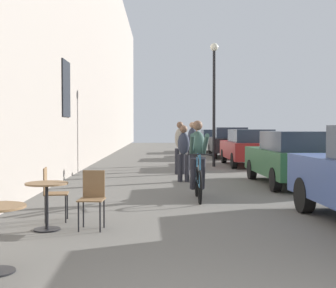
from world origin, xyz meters
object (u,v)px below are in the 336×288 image
Objects in this scene: parked_car_fifth at (212,140)px; pedestrian_mid at (180,145)px; cafe_chair_mid_toward_street at (52,190)px; pedestrian_furthest at (195,142)px; pedestrian_near at (184,150)px; pedestrian_far at (192,143)px; parked_car_second at (292,157)px; street_lamp at (214,88)px; parked_car_fourth at (229,142)px; cyclist_on_bicycle at (198,162)px; cafe_chair_mid_toward_wall at (92,195)px; parked_car_third at (248,147)px; cafe_table_mid at (47,196)px.

pedestrian_mid is at bearing -101.01° from parked_car_fifth.
pedestrian_furthest is (3.27, 11.46, 0.45)m from cafe_chair_mid_toward_street.
pedestrian_far is (0.52, 3.62, 0.08)m from pedestrian_near.
parked_car_second is (2.36, -4.47, -0.24)m from pedestrian_far.
street_lamp is 1.21× the size of parked_car_fifth.
street_lamp is (0.69, -0.91, 2.14)m from pedestrian_furthest.
pedestrian_furthest reaches higher than parked_car_fourth.
parked_car_fifth is at bearing 82.35° from cyclist_on_bicycle.
cafe_chair_mid_toward_street is 0.95m from cafe_chair_mid_toward_wall.
cyclist_on_bicycle is at bearing -140.43° from parked_car_second.
parked_car_third is at bearing 63.58° from cafe_chair_mid_toward_street.
street_lamp is at bearing 70.83° from cafe_table_mid.
pedestrian_far is at bearing -123.43° from street_lamp.
pedestrian_furthest is at bearing -114.41° from parked_car_fourth.
cafe_chair_mid_toward_street is at bearing -110.61° from street_lamp.
cafe_table_mid is 0.17× the size of parked_car_third.
parked_car_fourth is at bearing 65.59° from pedestrian_furthest.
pedestrian_furthest is 0.41× the size of parked_car_third.
pedestrian_far is 5.05m from parked_car_second.
cyclist_on_bicycle is at bearing -87.37° from pedestrian_near.
cafe_chair_mid_toward_wall is (0.76, -0.57, 0.00)m from cafe_chair_mid_toward_street.
pedestrian_far is at bearing 117.82° from parked_car_second.
cafe_chair_mid_toward_wall is 0.22× the size of parked_car_second.
pedestrian_far is 0.42× the size of parked_car_third.
parked_car_fifth is at bearing 78.99° from pedestrian_mid.
cafe_chair_mid_toward_street is at bearing -108.51° from parked_car_fourth.
cafe_table_mid is 0.68m from cafe_chair_mid_toward_wall.
pedestrian_far is at bearing 70.93° from pedestrian_mid.
pedestrian_near is 5.73m from street_lamp.
pedestrian_mid reaches higher than pedestrian_near.
pedestrian_furthest is 0.39× the size of parked_car_fourth.
pedestrian_furthest is at bearing 78.18° from cafe_chair_mid_toward_wall.
street_lamp is 2.77m from parked_car_third.
parked_car_fourth is at bearing 78.57° from cyclist_on_bicycle.
pedestrian_near is at bearing -105.32° from parked_car_fourth.
cafe_chair_mid_toward_wall is 0.20× the size of parked_car_fourth.
pedestrian_near is at bearing -99.58° from parked_car_fifth.
cyclist_on_bicycle is at bearing -94.09° from pedestrian_furthest.
cafe_chair_mid_toward_wall is 0.55× the size of pedestrian_near.
pedestrian_near reaches higher than cafe_chair_mid_toward_wall.
parked_car_second is (2.73, 2.26, -0.05)m from cyclist_on_bicycle.
parked_car_fifth is at bearing 79.22° from pedestrian_furthest.
pedestrian_far is 0.43× the size of parked_car_fifth.
cyclist_on_bicycle is at bearing 49.66° from cafe_table_mid.
parked_car_fifth is (-0.14, 17.04, -0.01)m from parked_car_second.
cafe_table_mid is 12.12m from street_lamp.
cyclist_on_bicycle is 1.02× the size of pedestrian_furthest.
pedestrian_mid is 1.60m from pedestrian_far.
cafe_chair_mid_toward_street is 22.27m from parked_car_fifth.
pedestrian_far reaches higher than cafe_chair_mid_toward_wall.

